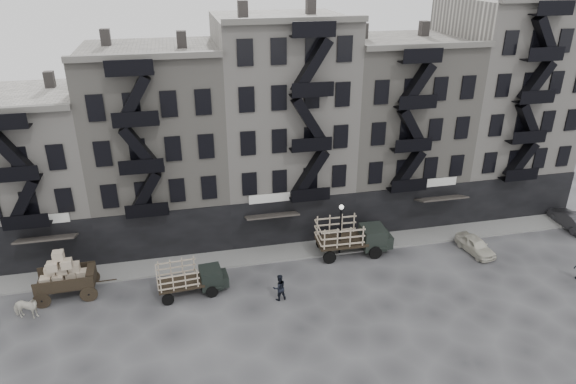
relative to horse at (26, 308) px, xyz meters
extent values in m
plane|color=#38383A|center=(18.78, 0.47, -0.77)|extent=(140.00, 140.00, 0.00)
cube|color=slate|center=(18.78, 4.22, -0.70)|extent=(55.00, 2.50, 0.15)
cube|color=#ADA79F|center=(-1.22, 10.47, 5.23)|extent=(10.00, 10.00, 12.00)
cube|color=black|center=(-1.22, 5.52, 1.23)|extent=(10.00, 0.35, 4.00)
cube|color=#4C4744|center=(1.28, 10.47, 11.83)|extent=(0.70, 0.70, 1.20)
cube|color=gray|center=(8.78, 10.47, 6.73)|extent=(10.00, 10.00, 15.00)
cube|color=black|center=(8.78, 5.52, 1.23)|extent=(10.00, 0.35, 4.00)
cube|color=#595651|center=(8.78, 5.32, 14.43)|extent=(10.00, 0.50, 0.40)
cube|color=#4C4744|center=(5.78, 10.47, 14.83)|extent=(0.70, 0.70, 1.20)
cube|color=#4C4744|center=(11.28, 10.47, 14.83)|extent=(0.70, 0.70, 1.20)
cube|color=#ADA79F|center=(18.78, 10.47, 7.73)|extent=(10.00, 10.00, 17.00)
cube|color=black|center=(18.78, 5.52, 1.23)|extent=(10.00, 0.35, 4.00)
cube|color=#595651|center=(18.78, 5.32, 16.43)|extent=(10.00, 0.50, 0.40)
cube|color=#4C4744|center=(15.78, 10.47, 16.83)|extent=(0.70, 0.70, 1.20)
cube|color=#4C4744|center=(21.28, 10.47, 16.83)|extent=(0.70, 0.70, 1.20)
cube|color=gray|center=(28.78, 10.47, 6.73)|extent=(10.00, 10.00, 15.00)
cube|color=black|center=(28.78, 5.52, 1.23)|extent=(10.00, 0.35, 4.00)
cube|color=#595651|center=(28.78, 5.32, 14.43)|extent=(10.00, 0.50, 0.40)
cube|color=#4C4744|center=(25.78, 10.47, 14.83)|extent=(0.70, 0.70, 1.20)
cube|color=#4C4744|center=(31.28, 10.47, 14.83)|extent=(0.70, 0.70, 1.20)
cube|color=#ADA79F|center=(38.78, 10.47, 8.23)|extent=(10.00, 10.00, 18.00)
cube|color=black|center=(38.78, 5.52, 1.23)|extent=(10.00, 0.35, 4.00)
cylinder|color=black|center=(21.78, 3.07, 1.23)|extent=(0.14, 0.14, 4.00)
sphere|color=silver|center=(21.78, 3.07, 3.33)|extent=(0.36, 0.36, 0.36)
imported|color=beige|center=(0.00, 0.00, 0.00)|extent=(1.98, 1.28, 1.54)
cube|color=black|center=(2.15, 2.00, 0.27)|extent=(3.81, 2.10, 0.21)
cylinder|color=black|center=(0.73, 0.91, -0.20)|extent=(1.15, 0.14, 1.14)
cylinder|color=black|center=(0.66, 2.99, -0.20)|extent=(1.15, 0.14, 1.14)
cylinder|color=black|center=(3.64, 1.01, -0.20)|extent=(1.15, 0.14, 1.14)
cylinder|color=black|center=(3.57, 3.09, -0.20)|extent=(1.15, 0.14, 1.14)
cube|color=black|center=(3.81, 2.06, 0.69)|extent=(0.58, 1.68, 0.83)
cube|color=black|center=(9.68, 0.43, 0.16)|extent=(3.14, 2.00, 0.16)
cube|color=black|center=(11.71, 0.59, 0.25)|extent=(1.54, 1.70, 1.33)
cube|color=black|center=(12.51, 0.65, -0.02)|extent=(0.81, 1.38, 0.80)
cylinder|color=black|center=(11.69, -0.30, -0.37)|extent=(0.81, 0.26, 0.80)
cylinder|color=black|center=(11.56, 1.47, -0.37)|extent=(0.81, 0.26, 0.80)
cylinder|color=black|center=(8.77, -0.52, -0.37)|extent=(0.81, 0.26, 0.80)
cylinder|color=black|center=(8.64, 1.25, -0.37)|extent=(0.81, 0.26, 0.80)
cube|color=black|center=(21.91, 3.09, 0.38)|extent=(3.80, 2.30, 0.20)
cube|color=black|center=(24.44, 3.02, 0.49)|extent=(1.81, 2.03, 1.65)
cube|color=black|center=(25.42, 2.99, 0.16)|extent=(0.93, 1.67, 0.99)
cylinder|color=black|center=(24.29, 1.92, -0.28)|extent=(1.00, 0.27, 0.99)
cylinder|color=black|center=(24.36, 4.12, -0.28)|extent=(1.00, 0.27, 0.99)
cylinder|color=black|center=(20.67, 2.02, -0.28)|extent=(1.00, 0.27, 0.99)
cylinder|color=black|center=(20.73, 4.22, -0.28)|extent=(1.00, 0.27, 0.99)
imported|color=beige|center=(32.22, 1.09, -0.15)|extent=(1.95, 3.84, 1.25)
imported|color=#28272A|center=(42.38, 3.07, -0.06)|extent=(1.73, 4.40, 1.42)
imported|color=black|center=(16.08, -1.54, 0.18)|extent=(1.04, 0.88, 1.90)
camera|label=1|loc=(10.44, -29.42, 20.19)|focal=32.00mm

